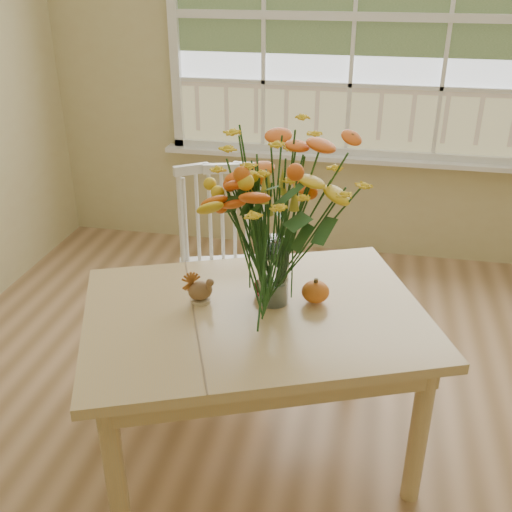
# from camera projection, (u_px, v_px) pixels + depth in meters

# --- Properties ---
(floor) EXTENTS (4.00, 4.50, 0.01)m
(floor) POSITION_uv_depth(u_px,v_px,m) (294.00, 500.00, 2.29)
(floor) COLOR #936E47
(floor) RESTS_ON ground
(wall_back) EXTENTS (4.00, 0.02, 2.70)m
(wall_back) POSITION_uv_depth(u_px,v_px,m) (353.00, 51.00, 3.66)
(wall_back) COLOR #C8B980
(wall_back) RESTS_ON floor
(window) EXTENTS (2.42, 0.12, 1.74)m
(window) POSITION_uv_depth(u_px,v_px,m) (355.00, 20.00, 3.55)
(window) COLOR silver
(window) RESTS_ON wall_back
(dining_table) EXTENTS (1.50, 1.30, 0.67)m
(dining_table) POSITION_uv_depth(u_px,v_px,m) (255.00, 331.00, 2.28)
(dining_table) COLOR tan
(dining_table) RESTS_ON floor
(windsor_chair) EXTENTS (0.55, 0.54, 0.96)m
(windsor_chair) POSITION_uv_depth(u_px,v_px,m) (224.00, 257.00, 2.94)
(windsor_chair) COLOR white
(windsor_chair) RESTS_ON floor
(flower_vase) EXTENTS (0.54, 0.54, 0.64)m
(flower_vase) POSITION_uv_depth(u_px,v_px,m) (275.00, 208.00, 2.13)
(flower_vase) COLOR white
(flower_vase) RESTS_ON dining_table
(pumpkin) EXTENTS (0.11, 0.11, 0.08)m
(pumpkin) POSITION_uv_depth(u_px,v_px,m) (315.00, 293.00, 2.28)
(pumpkin) COLOR orange
(pumpkin) RESTS_ON dining_table
(turkey_figurine) EXTENTS (0.12, 0.11, 0.12)m
(turkey_figurine) POSITION_uv_depth(u_px,v_px,m) (200.00, 291.00, 2.28)
(turkey_figurine) COLOR #CCB78C
(turkey_figurine) RESTS_ON dining_table
(dark_gourd) EXTENTS (0.12, 0.07, 0.06)m
(dark_gourd) POSITION_uv_depth(u_px,v_px,m) (262.00, 287.00, 2.33)
(dark_gourd) COLOR #38160F
(dark_gourd) RESTS_ON dining_table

